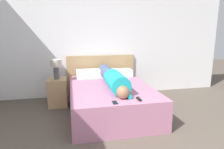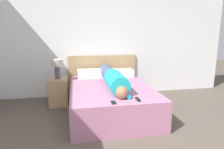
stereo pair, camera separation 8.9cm
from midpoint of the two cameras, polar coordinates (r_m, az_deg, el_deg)
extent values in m
cube|color=white|center=(4.61, -1.84, 10.15)|extent=(5.88, 0.06, 2.60)
cube|color=#B2708E|center=(3.68, 0.28, -7.10)|extent=(1.43, 1.95, 0.49)
cube|color=tan|center=(4.64, -2.20, -0.23)|extent=(1.55, 0.04, 0.93)
cube|color=tan|center=(4.15, -14.40, -4.83)|extent=(0.36, 0.40, 0.55)
cylinder|color=#4C4C51|center=(4.06, -14.69, 0.55)|extent=(0.11, 0.11, 0.24)
cylinder|color=beige|center=(4.02, -14.84, 3.22)|extent=(0.22, 0.22, 0.14)
sphere|color=#936B4C|center=(2.93, 3.74, -5.13)|extent=(0.19, 0.19, 0.19)
cylinder|color=#1EADB7|center=(3.31, 1.99, -2.08)|extent=(0.31, 0.72, 0.31)
cylinder|color=#47567A|center=(4.06, -0.40, 0.24)|extent=(0.26, 0.85, 0.26)
cylinder|color=#1EADB7|center=(3.02, 5.21, -5.88)|extent=(0.07, 0.22, 0.07)
cube|color=white|center=(4.30, -5.50, 0.24)|extent=(0.56, 0.31, 0.17)
cube|color=white|center=(4.40, 3.08, 0.46)|extent=(0.53, 0.31, 0.15)
cube|color=black|center=(2.93, 8.25, -7.01)|extent=(0.04, 0.15, 0.02)
cube|color=black|center=(2.79, 1.34, -8.01)|extent=(0.06, 0.13, 0.01)
camera|label=1|loc=(0.04, -89.25, 0.16)|focal=32.00mm
camera|label=2|loc=(0.04, 90.75, -0.16)|focal=32.00mm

